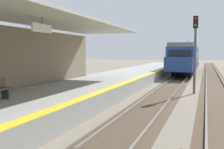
{
  "coord_description": "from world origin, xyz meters",
  "views": [
    {
      "loc": [
        4.5,
        2.32,
        2.76
      ],
      "look_at": [
        1.81,
        9.96,
        2.1
      ],
      "focal_mm": 42.79,
      "sensor_mm": 36.0,
      "label": 1
    }
  ],
  "objects": [
    {
      "name": "station_platform",
      "position": [
        -2.5,
        16.0,
        0.45
      ],
      "size": [
        5.0,
        80.0,
        0.91
      ],
      "color": "#999993",
      "rests_on": "ground"
    },
    {
      "name": "approaching_train",
      "position": [
        1.9,
        39.52,
        2.18
      ],
      "size": [
        2.93,
        19.6,
        4.76
      ],
      "color": "navy",
      "rests_on": "ground"
    },
    {
      "name": "rail_signal_post",
      "position": [
        3.8,
        21.07,
        3.19
      ],
      "size": [
        0.32,
        0.34,
        5.2
      ],
      "color": "#4C4C4C",
      "rests_on": "ground"
    },
    {
      "name": "track_pair_middle",
      "position": [
        5.3,
        20.0,
        0.05
      ],
      "size": [
        2.34,
        120.0,
        0.16
      ],
      "color": "#4C3D2D",
      "rests_on": "ground"
    },
    {
      "name": "track_pair_nearest_platform",
      "position": [
        1.9,
        20.0,
        0.05
      ],
      "size": [
        2.34,
        120.0,
        0.16
      ],
      "color": "#4C3D2D",
      "rests_on": "ground"
    }
  ]
}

